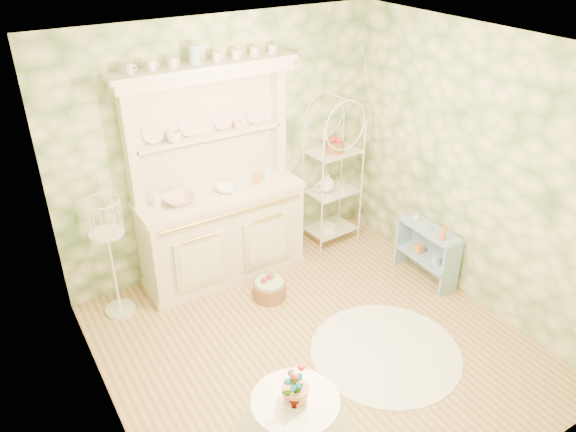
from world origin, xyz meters
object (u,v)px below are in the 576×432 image
floor_basket (269,288)px  bakers_rack (333,167)px  birdcage_stand (111,255)px  kitchen_dresser (219,180)px  side_shelf (426,255)px

floor_basket → bakers_rack: bearing=27.7°
birdcage_stand → floor_basket: birdcage_stand is taller
birdcage_stand → kitchen_dresser: bearing=2.8°
side_shelf → floor_basket: (-1.63, 0.56, -0.17)m
bakers_rack → side_shelf: bearing=-76.0°
side_shelf → floor_basket: size_ratio=1.84×
kitchen_dresser → bakers_rack: bearing=-0.3°
floor_basket → kitchen_dresser: bearing=107.6°
kitchen_dresser → side_shelf: 2.35m
birdcage_stand → floor_basket: bearing=-22.8°
bakers_rack → birdcage_stand: 2.63m
birdcage_stand → floor_basket: size_ratio=3.63×
kitchen_dresser → bakers_rack: kitchen_dresser is taller
bakers_rack → birdcage_stand: size_ratio=1.45×
kitchen_dresser → side_shelf: kitchen_dresser is taller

